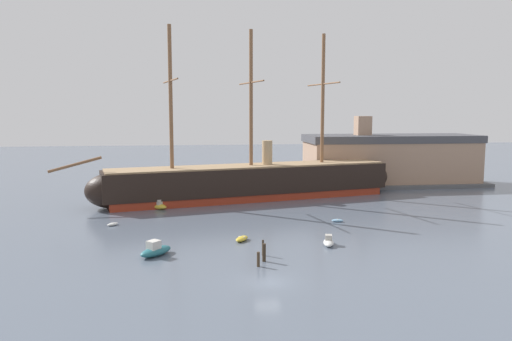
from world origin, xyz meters
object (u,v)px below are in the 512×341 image
object	(u,v)px
dinghy_near_centre	(242,239)
dinghy_mid_right	(337,221)
motorboat_foreground_right	(329,242)
mooring_piling_nearest	(263,248)
dinghy_mid_left	(113,224)
motorboat_alongside_bow	(158,205)
motorboat_distant_centre	(237,182)
mooring_piling_right_pair	(258,259)
tall_ship	(251,181)
motorboat_foreground_left	(155,250)
mooring_piling_left_pair	(264,253)
motorboat_far_right	(360,188)
dockside_warehouse_right	(390,160)

from	to	relation	value
dinghy_near_centre	dinghy_mid_right	xyz separation A→B (m)	(15.56, 9.07, -0.09)
motorboat_foreground_right	mooring_piling_nearest	size ratio (longest dim) A/B	1.78
dinghy_mid_left	motorboat_alongside_bow	xyz separation A→B (m)	(5.73, 11.76, 0.39)
motorboat_foreground_right	motorboat_distant_centre	size ratio (longest dim) A/B	0.97
mooring_piling_nearest	mooring_piling_right_pair	size ratio (longest dim) A/B	1.16
motorboat_distant_centre	mooring_piling_nearest	size ratio (longest dim) A/B	1.84
tall_ship	dinghy_near_centre	xyz separation A→B (m)	(-4.84, -30.16, -3.16)
tall_ship	dinghy_mid_left	distance (m)	30.02
motorboat_foreground_right	dinghy_mid_left	xyz separation A→B (m)	(-28.62, 14.44, -0.24)
motorboat_alongside_bow	mooring_piling_right_pair	bearing A→B (deg)	-68.74
motorboat_foreground_left	dinghy_mid_left	bearing A→B (deg)	114.52
dinghy_mid_right	mooring_piling_nearest	world-z (taller)	mooring_piling_nearest
motorboat_alongside_bow	mooring_piling_right_pair	xyz separation A→B (m)	(13.00, -33.42, 0.21)
tall_ship	mooring_piling_nearest	bearing A→B (deg)	-94.71
dinghy_near_centre	mooring_piling_left_pair	bearing A→B (deg)	-79.88
dinghy_mid_left	mooring_piling_right_pair	xyz separation A→B (m)	(18.73, -21.66, 0.60)
dinghy_mid_right	motorboat_alongside_bow	bearing A→B (deg)	153.85
mooring_piling_nearest	motorboat_foreground_right	bearing A→B (deg)	20.25
motorboat_alongside_bow	mooring_piling_left_pair	xyz separation A→B (m)	(13.88, -31.73, 0.42)
motorboat_foreground_left	motorboat_distant_centre	distance (m)	56.37
motorboat_alongside_bow	mooring_piling_left_pair	size ratio (longest dim) A/B	2.01
motorboat_foreground_left	motorboat_distant_centre	size ratio (longest dim) A/B	1.31
motorboat_foreground_right	motorboat_alongside_bow	distance (m)	34.79
motorboat_far_right	mooring_piling_left_pair	size ratio (longest dim) A/B	2.28
mooring_piling_nearest	dockside_warehouse_right	world-z (taller)	dockside_warehouse_right
motorboat_foreground_left	motorboat_far_right	distance (m)	57.23
tall_ship	motorboat_alongside_bow	distance (m)	18.88
motorboat_foreground_right	motorboat_foreground_left	bearing A→B (deg)	-175.38
motorboat_alongside_bow	dockside_warehouse_right	bearing A→B (deg)	23.46
dinghy_mid_left	dinghy_mid_right	bearing A→B (deg)	-3.25
mooring_piling_right_pair	dockside_warehouse_right	distance (m)	67.51
dinghy_mid_left	mooring_piling_left_pair	size ratio (longest dim) A/B	0.91
motorboat_far_right	motorboat_foreground_right	bearing A→B (deg)	-114.48
dockside_warehouse_right	dinghy_mid_right	bearing A→B (deg)	-122.92
motorboat_foreground_right	dinghy_mid_left	size ratio (longest dim) A/B	1.80
motorboat_alongside_bow	motorboat_distant_centre	bearing A→B (deg)	58.86
dockside_warehouse_right	dinghy_mid_left	bearing A→B (deg)	-149.14
tall_ship	dinghy_near_centre	world-z (taller)	tall_ship
dinghy_mid_right	mooring_piling_left_pair	world-z (taller)	mooring_piling_left_pair
dinghy_mid_right	motorboat_alongside_bow	distance (m)	31.02
motorboat_foreground_right	mooring_piling_right_pair	distance (m)	12.25
motorboat_foreground_left	motorboat_distant_centre	world-z (taller)	motorboat_foreground_left
motorboat_foreground_left	dockside_warehouse_right	world-z (taller)	dockside_warehouse_right
motorboat_foreground_left	dinghy_mid_right	distance (m)	29.83
tall_ship	motorboat_alongside_bow	world-z (taller)	tall_ship
dinghy_mid_left	motorboat_far_right	world-z (taller)	motorboat_far_right
motorboat_foreground_left	dockside_warehouse_right	distance (m)	70.51
mooring_piling_left_pair	dinghy_mid_left	bearing A→B (deg)	134.50
dinghy_mid_right	mooring_piling_left_pair	size ratio (longest dim) A/B	0.93
motorboat_foreground_left	dinghy_mid_right	xyz separation A→B (m)	(26.20, 14.25, -0.44)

